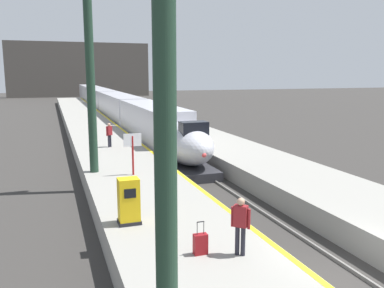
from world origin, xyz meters
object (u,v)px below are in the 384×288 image
at_px(passenger_near_edge, 241,222).
at_px(passenger_mid_platform, 109,133).
at_px(ticket_machine_yellow, 129,203).
at_px(highspeed_train_main, 110,103).
at_px(station_column_near, 167,36).
at_px(station_column_mid, 89,56).
at_px(departure_info_board, 133,146).
at_px(rolling_suitcase, 200,244).

bearing_deg(passenger_near_edge, passenger_mid_platform, 93.36).
bearing_deg(ticket_machine_yellow, highspeed_train_main, 82.81).
relative_size(highspeed_train_main, ticket_machine_yellow, 46.95).
bearing_deg(station_column_near, passenger_mid_platform, 85.30).
bearing_deg(station_column_mid, passenger_near_edge, -75.94).
height_order(ticket_machine_yellow, departure_info_board, departure_info_board).
relative_size(passenger_mid_platform, ticket_machine_yellow, 1.06).
height_order(station_column_near, ticket_machine_yellow, station_column_near).
relative_size(passenger_mid_platform, rolling_suitcase, 1.72).
distance_m(station_column_near, passenger_near_edge, 6.11).
bearing_deg(rolling_suitcase, ticket_machine_yellow, 115.72).
height_order(passenger_near_edge, passenger_mid_platform, same).
bearing_deg(passenger_near_edge, station_column_mid, 104.06).
relative_size(station_column_mid, ticket_machine_yellow, 6.27).
relative_size(station_column_near, passenger_mid_platform, 5.60).
xyz_separation_m(highspeed_train_main, station_column_mid, (-5.90, -36.03, 5.05)).
bearing_deg(departure_info_board, ticket_machine_yellow, -102.30).
relative_size(highspeed_train_main, passenger_near_edge, 44.45).
bearing_deg(station_column_mid, departure_info_board, -36.09).
distance_m(ticket_machine_yellow, departure_info_board, 6.87).
xyz_separation_m(passenger_near_edge, rolling_suitcase, (-1.05, 0.42, -0.69)).
bearing_deg(station_column_mid, highspeed_train_main, 80.70).
distance_m(passenger_near_edge, rolling_suitcase, 1.32).
distance_m(passenger_near_edge, ticket_machine_yellow, 4.30).
bearing_deg(passenger_near_edge, departure_info_board, 96.01).
xyz_separation_m(highspeed_train_main, ticket_machine_yellow, (-5.55, -44.02, -0.18)).
bearing_deg(rolling_suitcase, passenger_near_edge, -21.79).
relative_size(highspeed_train_main, rolling_suitcase, 76.50).
relative_size(highspeed_train_main, station_column_near, 7.94).
relative_size(passenger_near_edge, passenger_mid_platform, 1.00).
bearing_deg(departure_info_board, rolling_suitcase, -89.88).
xyz_separation_m(passenger_mid_platform, departure_info_board, (0.02, -8.34, 0.52)).
relative_size(passenger_near_edge, ticket_machine_yellow, 1.06).
distance_m(highspeed_train_main, ticket_machine_yellow, 44.37).
distance_m(passenger_mid_platform, ticket_machine_yellow, 15.08).
xyz_separation_m(highspeed_train_main, departure_info_board, (-4.10, -37.35, 0.58)).
distance_m(passenger_near_edge, passenger_mid_platform, 18.52).
relative_size(passenger_mid_platform, departure_info_board, 0.80).
xyz_separation_m(station_column_mid, passenger_near_edge, (2.87, -11.46, -4.98)).
relative_size(ticket_machine_yellow, departure_info_board, 0.75).
distance_m(highspeed_train_main, station_column_mid, 36.86).
distance_m(passenger_near_edge, departure_info_board, 10.22).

